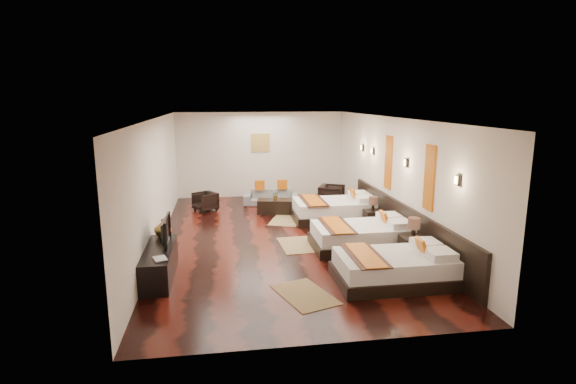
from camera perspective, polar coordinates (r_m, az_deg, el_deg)
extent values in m
cube|color=black|center=(10.69, -1.06, -5.82)|extent=(5.50, 9.50, 0.01)
cube|color=white|center=(10.20, -1.12, 9.36)|extent=(5.50, 9.50, 0.01)
cube|color=silver|center=(15.02, -3.50, 4.75)|extent=(5.50, 0.01, 2.80)
cube|color=silver|center=(10.36, -16.34, 1.12)|extent=(0.01, 9.50, 2.80)
cube|color=silver|center=(11.05, 13.20, 1.93)|extent=(0.01, 9.50, 2.80)
cube|color=black|center=(10.52, 14.37, -3.93)|extent=(0.08, 6.60, 0.90)
cube|color=black|center=(8.41, 13.23, -10.35)|extent=(2.09, 1.29, 0.22)
cube|color=white|center=(8.31, 13.31, -8.70)|extent=(1.99, 1.19, 0.30)
cube|color=#C9600E|center=(8.42, 16.56, -6.68)|extent=(0.15, 0.32, 0.32)
cube|color=#38190F|center=(8.08, 9.73, -7.96)|extent=(0.55, 1.31, 0.02)
cube|color=#C9600E|center=(8.07, 9.74, -7.86)|extent=(0.38, 1.31, 0.02)
cube|color=black|center=(10.07, 9.25, -6.42)|extent=(2.15, 1.33, 0.22)
cube|color=white|center=(9.99, 9.30, -4.98)|extent=(2.04, 1.23, 0.31)
cube|color=#C9600E|center=(10.08, 12.12, -3.30)|extent=(0.16, 0.33, 0.33)
cube|color=#38190F|center=(9.79, 6.19, -4.24)|extent=(0.56, 1.35, 0.02)
cube|color=#C9600E|center=(9.78, 6.19, -4.15)|extent=(0.39, 1.35, 0.02)
cube|color=black|center=(12.25, 5.86, -3.02)|extent=(2.21, 1.37, 0.23)
cube|color=white|center=(12.18, 5.89, -1.77)|extent=(2.11, 1.26, 0.32)
cube|color=#C9600E|center=(12.26, 8.30, -0.38)|extent=(0.16, 0.34, 0.34)
cube|color=#38190F|center=(12.01, 3.23, -1.09)|extent=(0.58, 1.39, 0.02)
cube|color=#C9600E|center=(12.01, 3.23, -1.02)|extent=(0.40, 1.39, 0.02)
cube|color=black|center=(9.47, 15.51, -6.98)|extent=(0.46, 0.46, 0.51)
cylinder|color=black|center=(9.37, 15.63, -4.91)|extent=(0.08, 0.08, 0.20)
cylinder|color=#3F2619|center=(9.32, 15.69, -3.83)|extent=(0.24, 0.24, 0.22)
cube|color=black|center=(11.63, 10.66, -3.39)|extent=(0.41, 0.41, 0.45)
cylinder|color=black|center=(11.55, 10.72, -1.87)|extent=(0.07, 0.07, 0.18)
cylinder|color=#3F2619|center=(11.52, 10.75, -1.08)|extent=(0.22, 0.22, 0.20)
cube|color=olive|center=(7.73, 2.14, -12.88)|extent=(1.09, 1.38, 0.01)
cube|color=olive|center=(10.16, 1.22, -6.73)|extent=(0.82, 1.24, 0.01)
cube|color=olive|center=(12.18, -0.28, -3.58)|extent=(1.11, 1.38, 0.01)
cube|color=black|center=(8.66, -16.00, -8.66)|extent=(0.50, 1.80, 0.55)
imported|color=black|center=(8.74, -15.65, -4.75)|extent=(0.14, 0.91, 0.52)
imported|color=black|center=(7.99, -16.66, -8.25)|extent=(0.29, 0.33, 0.03)
imported|color=brown|center=(9.23, -15.59, -4.41)|extent=(0.41, 0.41, 0.35)
imported|color=slate|center=(13.89, -2.16, -0.66)|extent=(1.73, 0.91, 0.48)
imported|color=black|center=(13.37, -10.45, -1.19)|extent=(0.83, 0.82, 0.55)
imported|color=black|center=(13.72, 5.57, -0.48)|extent=(0.96, 0.95, 0.66)
cube|color=black|center=(12.89, -1.63, -1.83)|extent=(1.07, 0.67, 0.40)
imported|color=#29561C|center=(12.82, -1.55, -0.43)|extent=(0.25, 0.23, 0.24)
cube|color=#D86014|center=(9.28, 17.50, 1.74)|extent=(0.04, 0.40, 1.30)
cube|color=#D86014|center=(11.27, 12.62, 3.69)|extent=(0.04, 0.40, 1.30)
cube|color=black|center=(8.29, 20.75, 1.42)|extent=(0.06, 0.12, 0.18)
cube|color=#FFD18C|center=(8.28, 20.57, 1.42)|extent=(0.02, 0.10, 0.14)
cube|color=black|center=(10.24, 14.77, 3.64)|extent=(0.06, 0.12, 0.18)
cube|color=#FFD18C|center=(10.23, 14.61, 3.64)|extent=(0.02, 0.10, 0.14)
cube|color=black|center=(12.27, 10.71, 5.11)|extent=(0.06, 0.12, 0.18)
cube|color=#FFD18C|center=(12.26, 10.58, 5.11)|extent=(0.02, 0.10, 0.14)
cube|color=black|center=(13.12, 9.42, 5.58)|extent=(0.06, 0.12, 0.18)
cube|color=#FFD18C|center=(13.11, 9.29, 5.58)|extent=(0.02, 0.10, 0.14)
cube|color=#AD873F|center=(14.96, -3.51, 6.27)|extent=(0.60, 0.04, 0.60)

